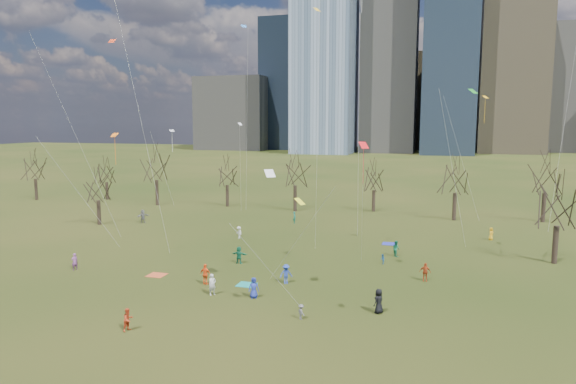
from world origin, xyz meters
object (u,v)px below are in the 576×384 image
(blanket_crimson, at_px, (157,275))
(person_1, at_px, (212,284))
(blanket_teal, at_px, (247,285))
(person_2, at_px, (128,320))
(blanket_navy, at_px, (389,244))
(person_4, at_px, (206,274))
(person_0, at_px, (254,288))

(blanket_crimson, distance_m, person_1, 8.08)
(blanket_teal, distance_m, person_2, 12.25)
(person_2, bearing_deg, blanket_navy, -9.30)
(person_4, bearing_deg, blanket_teal, -156.77)
(blanket_navy, xyz_separation_m, person_2, (-14.71, -30.23, 0.78))
(blanket_teal, bearing_deg, blanket_navy, 60.64)
(blanket_teal, relative_size, person_1, 0.91)
(blanket_navy, height_order, person_1, person_1)
(blanket_navy, distance_m, person_2, 33.63)
(blanket_crimson, bearing_deg, blanket_teal, -1.90)
(person_1, bearing_deg, person_0, -49.27)
(blanket_crimson, bearing_deg, blanket_navy, 43.36)
(person_2, bearing_deg, person_4, 12.74)
(blanket_navy, bearing_deg, blanket_teal, -119.36)
(blanket_teal, height_order, person_2, person_2)
(person_2, height_order, person_4, person_4)
(person_1, bearing_deg, person_4, 73.17)
(blanket_navy, relative_size, person_1, 0.91)
(blanket_navy, distance_m, person_1, 25.17)
(blanket_teal, relative_size, blanket_crimson, 1.00)
(blanket_teal, height_order, person_4, person_4)
(blanket_navy, distance_m, blanket_crimson, 26.85)
(person_4, bearing_deg, person_2, 94.30)
(blanket_crimson, height_order, person_1, person_1)
(person_0, bearing_deg, person_2, -147.30)
(person_2, bearing_deg, person_0, -18.13)
(blanket_teal, relative_size, person_0, 0.94)
(blanket_crimson, xyz_separation_m, person_0, (10.73, -3.27, 0.83))
(blanket_teal, distance_m, person_0, 3.55)
(blanket_crimson, xyz_separation_m, person_4, (5.53, -1.22, 0.90))
(blanket_navy, bearing_deg, person_2, -115.94)
(person_0, bearing_deg, blanket_crimson, 140.49)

